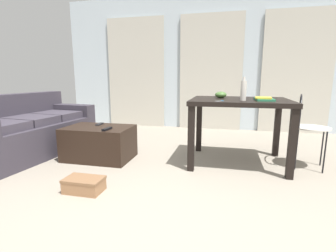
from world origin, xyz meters
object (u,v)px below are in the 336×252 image
(coffee_table, at_px, (99,143))
(craft_table, at_px, (239,108))
(tv_remote_on_table, at_px, (243,98))
(shoebox, at_px, (84,185))
(wire_chair, at_px, (306,122))
(tv_remote_primary, at_px, (100,124))
(bowl, at_px, (221,95))
(tv_remote_secondary, at_px, (107,129))
(book_stack, at_px, (264,99))
(scissors, at_px, (221,101))
(bottle_near, at_px, (243,90))
(couch, at_px, (27,132))

(coffee_table, relative_size, craft_table, 0.74)
(tv_remote_on_table, height_order, shoebox, tv_remote_on_table)
(wire_chair, relative_size, tv_remote_primary, 5.77)
(bowl, bearing_deg, coffee_table, -165.79)
(coffee_table, xyz_separation_m, tv_remote_secondary, (0.19, -0.15, 0.22))
(craft_table, height_order, tv_remote_primary, craft_table)
(tv_remote_primary, bearing_deg, book_stack, -1.82)
(craft_table, relative_size, book_stack, 3.99)
(scissors, bearing_deg, bottle_near, 27.65)
(bowl, bearing_deg, tv_remote_secondary, -157.78)
(scissors, xyz_separation_m, shoebox, (-1.17, -0.83, -0.71))
(coffee_table, distance_m, tv_remote_primary, 0.26)
(tv_remote_on_table, relative_size, tv_remote_primary, 1.06)
(bottle_near, bearing_deg, shoebox, -145.85)
(craft_table, xyz_separation_m, wire_chair, (0.74, 0.02, -0.13))
(craft_table, height_order, shoebox, craft_table)
(couch, relative_size, tv_remote_secondary, 10.69)
(book_stack, relative_size, scissors, 2.55)
(couch, relative_size, shoebox, 5.35)
(craft_table, height_order, tv_remote_secondary, craft_table)
(tv_remote_on_table, distance_m, scissors, 0.45)
(couch, bearing_deg, bowl, 9.56)
(bowl, distance_m, tv_remote_primary, 1.60)
(tv_remote_primary, bearing_deg, bottle_near, -4.15)
(couch, height_order, wire_chair, wire_chair)
(scissors, bearing_deg, tv_remote_secondary, -176.47)
(wire_chair, bearing_deg, shoebox, -151.02)
(craft_table, bearing_deg, tv_remote_primary, -176.13)
(couch, height_order, book_stack, book_stack)
(bowl, height_order, scissors, bowl)
(wire_chair, bearing_deg, bottle_near, -162.84)
(tv_remote_on_table, relative_size, tv_remote_secondary, 0.90)
(coffee_table, xyz_separation_m, wire_chair, (2.44, 0.27, 0.32))
(coffee_table, bearing_deg, tv_remote_on_table, 10.06)
(couch, relative_size, book_stack, 6.59)
(couch, distance_m, book_stack, 3.03)
(couch, distance_m, wire_chair, 3.50)
(couch, relative_size, coffee_table, 2.25)
(tv_remote_on_table, xyz_separation_m, tv_remote_secondary, (-1.55, -0.46, -0.36))
(couch, relative_size, bowl, 12.94)
(wire_chair, distance_m, bowl, 1.01)
(couch, xyz_separation_m, tv_remote_primary, (0.98, 0.18, 0.11))
(shoebox, bearing_deg, tv_remote_primary, 110.26)
(bottle_near, relative_size, bowl, 1.78)
(bottle_near, xyz_separation_m, scissors, (-0.24, -0.12, -0.11))
(coffee_table, height_order, craft_table, craft_table)
(tv_remote_secondary, bearing_deg, shoebox, -76.41)
(bottle_near, distance_m, tv_remote_primary, 1.84)
(couch, bearing_deg, tv_remote_on_table, 7.34)
(tv_remote_primary, bearing_deg, shoebox, -71.43)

